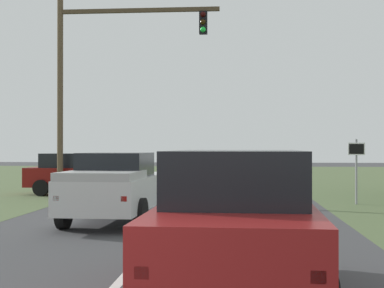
{
  "coord_description": "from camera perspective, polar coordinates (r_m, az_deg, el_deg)",
  "views": [
    {
      "loc": [
        1.79,
        -3.45,
        2.05
      ],
      "look_at": [
        0.0,
        18.27,
        2.16
      ],
      "focal_mm": 52.65,
      "sensor_mm": 36.0,
      "label": 1
    }
  ],
  "objects": [
    {
      "name": "pickup_truck_lead",
      "position": [
        15.59,
        -7.58,
        -4.26
      ],
      "size": [
        2.33,
        5.49,
        1.89
      ],
      "color": "silver",
      "rests_on": "ground_plane"
    },
    {
      "name": "keep_moving_sign",
      "position": [
        20.85,
        16.31,
        -1.81
      ],
      "size": [
        0.6,
        0.09,
        2.33
      ],
      "color": "gray",
      "rests_on": "ground_plane"
    },
    {
      "name": "crossing_suv_far",
      "position": [
        24.78,
        -11.45,
        -2.89
      ],
      "size": [
        4.4,
        2.22,
        1.77
      ],
      "color": "maroon",
      "rests_on": "ground_plane"
    },
    {
      "name": "traffic_light",
      "position": [
        23.43,
        -9.43,
        7.71
      ],
      "size": [
        6.65,
        0.4,
        8.18
      ],
      "color": "brown",
      "rests_on": "ground_plane"
    },
    {
      "name": "red_suv_near",
      "position": [
        7.61,
        4.57,
        -7.9
      ],
      "size": [
        2.3,
        4.8,
        2.0
      ],
      "color": "maroon",
      "rests_on": "ground_plane"
    },
    {
      "name": "ground_plane",
      "position": [
        14.12,
        -2.66,
        -8.63
      ],
      "size": [
        120.0,
        120.0,
        0.0
      ],
      "primitive_type": "plane",
      "color": "#424244"
    }
  ]
}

